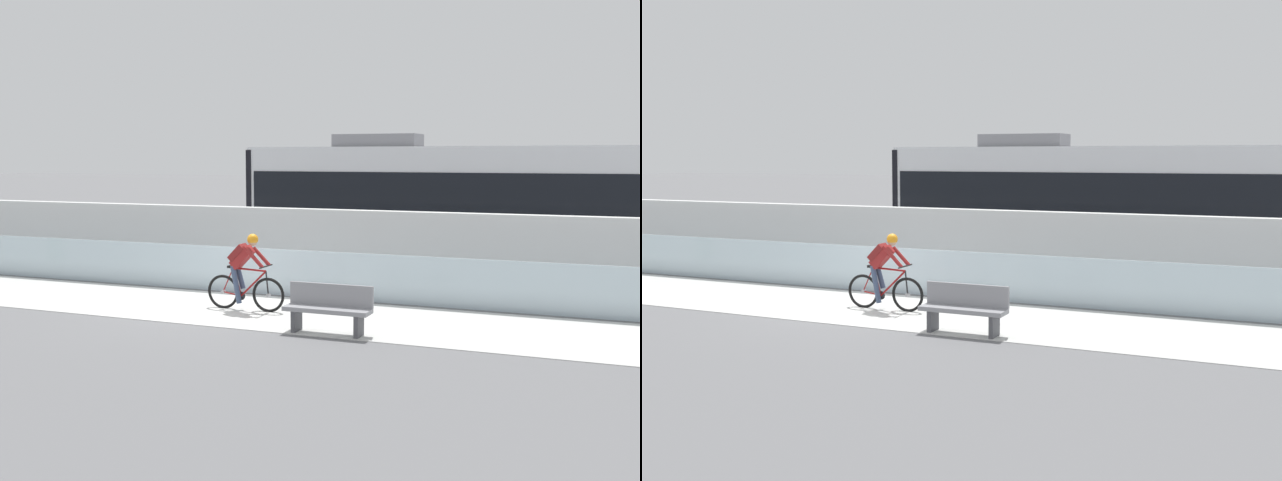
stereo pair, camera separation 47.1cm
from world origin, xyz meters
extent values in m
plane|color=slate|center=(0.00, 0.00, 0.00)|extent=(200.00, 200.00, 0.00)
cube|color=silver|center=(0.00, 0.00, 0.01)|extent=(32.00, 3.20, 0.01)
cube|color=silver|center=(0.00, 1.85, 0.53)|extent=(32.00, 0.05, 1.07)
cube|color=silver|center=(0.00, 3.65, 0.94)|extent=(32.00, 0.36, 1.88)
cube|color=#595654|center=(0.00, 6.13, 0.00)|extent=(32.00, 0.08, 0.01)
cube|color=#595654|center=(0.00, 7.57, 0.00)|extent=(32.00, 0.08, 0.01)
cube|color=silver|center=(3.38, 6.85, 1.90)|extent=(11.00, 2.50, 3.10)
cube|color=black|center=(3.38, 6.85, 2.25)|extent=(10.56, 2.54, 1.04)
cube|color=#19599E|center=(3.38, 6.85, 0.53)|extent=(10.78, 2.53, 0.28)
cube|color=slate|center=(1.40, 6.85, 3.63)|extent=(2.40, 1.10, 0.36)
cube|color=#232326|center=(-0.14, 6.85, 0.36)|extent=(1.40, 1.88, 0.20)
cylinder|color=black|center=(-0.14, 6.13, 0.30)|extent=(0.60, 0.10, 0.60)
cylinder|color=black|center=(-0.14, 7.57, 0.30)|extent=(0.60, 0.10, 0.60)
cube|color=#232326|center=(6.90, 6.85, 0.36)|extent=(1.40, 1.88, 0.20)
cylinder|color=black|center=(6.90, 6.13, 0.30)|extent=(0.60, 0.10, 0.60)
cylinder|color=black|center=(6.90, 7.57, 0.30)|extent=(0.60, 0.10, 0.60)
cube|color=black|center=(-2.07, 6.85, 1.90)|extent=(0.16, 2.54, 2.94)
torus|color=black|center=(1.22, 0.00, 0.36)|extent=(0.72, 0.06, 0.72)
cylinder|color=#99999E|center=(1.22, 0.00, 0.36)|extent=(0.07, 0.10, 0.07)
torus|color=black|center=(0.17, 0.00, 0.36)|extent=(0.72, 0.06, 0.72)
cylinder|color=#99999E|center=(0.17, 0.00, 0.36)|extent=(0.07, 0.10, 0.07)
cylinder|color=maroon|center=(0.89, 0.00, 0.57)|extent=(0.60, 0.04, 0.58)
cylinder|color=maroon|center=(0.51, 0.00, 0.59)|extent=(0.22, 0.04, 0.59)
cylinder|color=maroon|center=(0.80, 0.00, 0.86)|extent=(0.76, 0.04, 0.07)
cylinder|color=maroon|center=(0.39, 0.00, 0.33)|extent=(0.43, 0.03, 0.09)
cylinder|color=maroon|center=(0.30, 0.00, 0.62)|extent=(0.27, 0.02, 0.53)
cylinder|color=black|center=(1.20, 0.00, 0.60)|extent=(0.08, 0.03, 0.49)
cube|color=black|center=(0.42, 0.00, 0.90)|extent=(0.24, 0.10, 0.05)
cylinder|color=black|center=(1.17, 0.00, 0.95)|extent=(0.03, 0.58, 0.03)
cylinder|color=#262628|center=(0.60, 0.00, 0.30)|extent=(0.18, 0.02, 0.18)
cube|color=maroon|center=(0.64, 0.00, 1.11)|extent=(0.50, 0.28, 0.51)
cube|color=maroon|center=(0.55, 0.00, 1.21)|extent=(0.38, 0.30, 0.38)
sphere|color=tan|center=(0.88, 0.00, 1.46)|extent=(0.20, 0.20, 0.20)
sphere|color=orange|center=(0.88, 0.00, 1.49)|extent=(0.23, 0.23, 0.23)
cylinder|color=maroon|center=(1.00, -0.16, 1.12)|extent=(0.41, 0.08, 0.41)
cylinder|color=maroon|center=(1.00, 0.16, 1.12)|extent=(0.41, 0.08, 0.41)
cylinder|color=#384766|center=(0.53, -0.09, 0.55)|extent=(0.25, 0.11, 0.79)
cylinder|color=#384766|center=(0.53, 0.09, 0.69)|extent=(0.25, 0.11, 0.52)
cube|color=gray|center=(3.04, -1.35, 0.45)|extent=(1.60, 0.44, 0.08)
cube|color=gray|center=(3.04, -1.15, 0.69)|extent=(1.60, 0.06, 0.40)
cube|color=#4C4C51|center=(2.44, -1.35, 0.21)|extent=(0.08, 0.36, 0.41)
cube|color=#4C4C51|center=(3.64, -1.35, 0.21)|extent=(0.08, 0.36, 0.41)
camera|label=1|loc=(7.84, -13.72, 3.18)|focal=42.27mm
camera|label=2|loc=(8.27, -13.54, 3.18)|focal=42.27mm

